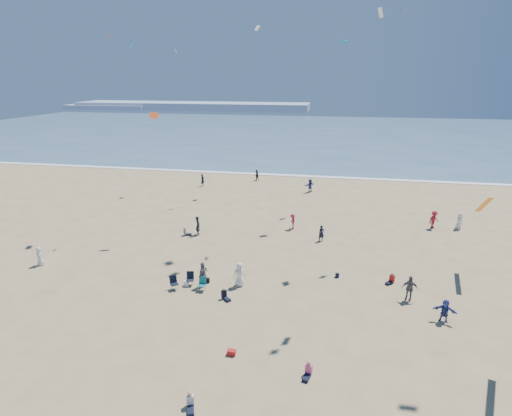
# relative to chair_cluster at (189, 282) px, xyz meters

# --- Properties ---
(ground) EXTENTS (220.00, 220.00, 0.00)m
(ground) POSITION_rel_chair_cluster_xyz_m (3.13, -9.10, -0.50)
(ground) COLOR tan
(ground) RESTS_ON ground
(ocean) EXTENTS (220.00, 100.00, 0.06)m
(ocean) POSITION_rel_chair_cluster_xyz_m (3.13, 85.90, -0.47)
(ocean) COLOR #476B84
(ocean) RESTS_ON ground
(surf_line) EXTENTS (220.00, 1.20, 0.08)m
(surf_line) POSITION_rel_chair_cluster_xyz_m (3.13, 35.90, -0.46)
(surf_line) COLOR white
(surf_line) RESTS_ON ground
(headland_far) EXTENTS (110.00, 20.00, 3.20)m
(headland_far) POSITION_rel_chair_cluster_xyz_m (-56.87, 160.90, 1.10)
(headland_far) COLOR #7A8EA8
(headland_far) RESTS_ON ground
(headland_near) EXTENTS (40.00, 14.00, 2.00)m
(headland_near) POSITION_rel_chair_cluster_xyz_m (-96.87, 155.90, 0.50)
(headland_near) COLOR #7A8EA8
(headland_near) RESTS_ON ground
(standing_flyers) EXTENTS (36.37, 47.53, 1.88)m
(standing_flyers) POSITION_rel_chair_cluster_xyz_m (7.85, 10.20, 0.36)
(standing_flyers) COLOR #A5172B
(standing_flyers) RESTS_ON ground
(seated_group) EXTENTS (19.28, 20.74, 0.84)m
(seated_group) POSITION_rel_chair_cluster_xyz_m (5.25, -1.02, -0.08)
(seated_group) COLOR silver
(seated_group) RESTS_ON ground
(chair_cluster) EXTENTS (2.73, 1.57, 1.00)m
(chair_cluster) POSITION_rel_chair_cluster_xyz_m (0.00, 0.00, 0.00)
(chair_cluster) COLOR black
(chair_cluster) RESTS_ON ground
(white_tote) EXTENTS (0.35, 0.20, 0.40)m
(white_tote) POSITION_rel_chair_cluster_xyz_m (-0.29, 0.28, -0.30)
(white_tote) COLOR white
(white_tote) RESTS_ON ground
(black_backpack) EXTENTS (0.30, 0.22, 0.38)m
(black_backpack) POSITION_rel_chair_cluster_xyz_m (1.05, 1.07, -0.31)
(black_backpack) COLOR black
(black_backpack) RESTS_ON ground
(cooler) EXTENTS (0.45, 0.30, 0.30)m
(cooler) POSITION_rel_chair_cluster_xyz_m (4.79, -6.44, -0.35)
(cooler) COLOR red
(cooler) RESTS_ON ground
(navy_bag) EXTENTS (0.28, 0.18, 0.34)m
(navy_bag) POSITION_rel_chair_cluster_xyz_m (10.49, 3.74, -0.33)
(navy_bag) COLOR black
(navy_bag) RESTS_ON ground
(kites_aloft) EXTENTS (39.13, 38.95, 27.72)m
(kites_aloft) POSITION_rel_chair_cluster_xyz_m (12.19, 4.88, 14.29)
(kites_aloft) COLOR #E761C4
(kites_aloft) RESTS_ON ground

